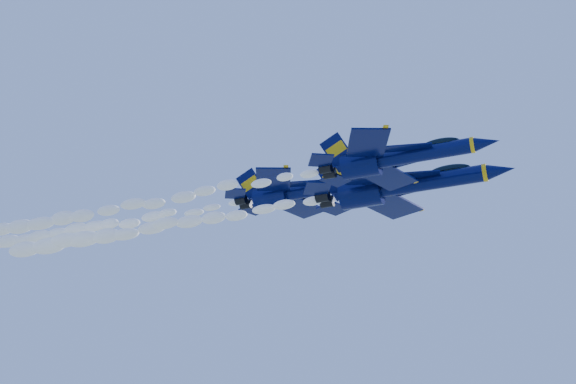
% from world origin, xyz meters
% --- Properties ---
extents(jet_lead, '(15.41, 12.64, 5.73)m').
position_xyz_m(jet_lead, '(13.42, -10.42, 150.87)').
color(jet_lead, '#060B3B').
extents(smoke_trail_jet_lead, '(37.87, 1.59, 1.43)m').
position_xyz_m(smoke_trail_jet_lead, '(-12.10, -10.42, 150.52)').
color(smoke_trail_jet_lead, white).
extents(jet_second, '(19.02, 15.60, 7.07)m').
position_xyz_m(jet_second, '(12.02, -2.74, 151.82)').
color(jet_second, '#060B3B').
extents(smoke_trail_jet_second, '(37.87, 1.97, 1.77)m').
position_xyz_m(smoke_trail_jet_second, '(-15.04, -2.74, 151.43)').
color(smoke_trail_jet_second, white).
extents(jet_third, '(17.70, 14.52, 6.58)m').
position_xyz_m(jet_third, '(-0.19, 3.12, 155.78)').
color(jet_third, '#060B3B').
extents(smoke_trail_jet_third, '(37.87, 1.83, 1.65)m').
position_xyz_m(smoke_trail_jet_third, '(-26.69, 3.12, 155.40)').
color(smoke_trail_jet_third, white).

